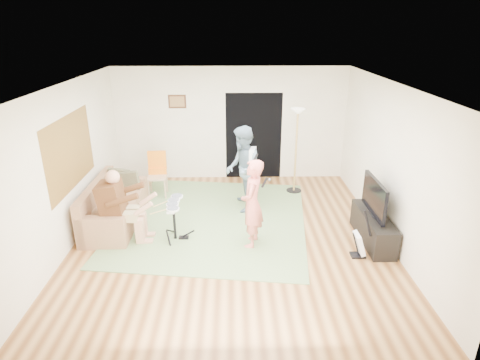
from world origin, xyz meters
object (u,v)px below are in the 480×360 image
(torchiere_lamp, at_px, (297,136))
(television, at_px, (374,197))
(drum_kit, at_px, (174,223))
(guitarist, at_px, (243,169))
(tv_cabinet, at_px, (373,228))
(guitar_spare, at_px, (360,243))
(sofa, at_px, (112,210))
(singer, at_px, (252,204))
(dining_chair, at_px, (158,180))

(torchiere_lamp, bearing_deg, television, -65.89)
(drum_kit, bearing_deg, guitarist, 45.21)
(guitarist, xyz_separation_m, tv_cabinet, (2.27, -1.36, -0.62))
(guitar_spare, bearing_deg, torchiere_lamp, 103.68)
(drum_kit, xyz_separation_m, torchiere_lamp, (2.44, 2.14, 0.98))
(guitarist, bearing_deg, tv_cabinet, 56.46)
(guitarist, bearing_deg, torchiere_lamp, 124.12)
(sofa, bearing_deg, tv_cabinet, -9.15)
(singer, distance_m, television, 2.09)
(torchiere_lamp, xyz_separation_m, dining_chair, (-3.07, -0.15, -0.96))
(guitarist, bearing_deg, guitar_spare, 42.65)
(sofa, xyz_separation_m, guitar_spare, (4.40, -1.28, -0.03))
(sofa, height_order, television, television)
(torchiere_lamp, xyz_separation_m, television, (1.01, -2.26, -0.46))
(television, bearing_deg, sofa, 170.76)
(singer, distance_m, torchiere_lamp, 2.64)
(torchiere_lamp, height_order, tv_cabinet, torchiere_lamp)
(tv_cabinet, bearing_deg, torchiere_lamp, 115.15)
(singer, relative_size, tv_cabinet, 1.11)
(singer, bearing_deg, dining_chair, -125.49)
(sofa, bearing_deg, dining_chair, 63.80)
(drum_kit, xyz_separation_m, guitarist, (1.23, 1.24, 0.54))
(guitar_spare, distance_m, dining_chair, 4.57)
(guitar_spare, xyz_separation_m, torchiere_lamp, (-0.67, 2.76, 1.07))
(guitar_spare, distance_m, torchiere_lamp, 3.04)
(torchiere_lamp, relative_size, television, 1.83)
(sofa, xyz_separation_m, tv_cabinet, (4.79, -0.77, -0.02))
(torchiere_lamp, distance_m, tv_cabinet, 2.71)
(singer, bearing_deg, tv_cabinet, 104.60)
(guitarist, bearing_deg, drum_kit, -47.28)
(singer, xyz_separation_m, dining_chair, (-1.99, 2.20, -0.43))
(torchiere_lamp, bearing_deg, sofa, -158.25)
(guitar_spare, height_order, tv_cabinet, guitar_spare)
(drum_kit, height_order, dining_chair, dining_chair)
(singer, height_order, guitarist, guitarist)
(guitar_spare, distance_m, tv_cabinet, 0.64)
(drum_kit, distance_m, tv_cabinet, 3.50)
(torchiere_lamp, relative_size, dining_chair, 1.94)
(guitar_spare, relative_size, dining_chair, 0.86)
(singer, distance_m, guitar_spare, 1.88)
(dining_chair, bearing_deg, tv_cabinet, -30.12)
(sofa, height_order, tv_cabinet, sofa)
(torchiere_lamp, bearing_deg, drum_kit, -138.76)
(dining_chair, bearing_deg, drum_kit, -75.45)
(tv_cabinet, bearing_deg, guitar_spare, -127.56)
(dining_chair, bearing_deg, sofa, -119.24)
(television, bearing_deg, guitarist, 148.38)
(television, bearing_deg, torchiere_lamp, 114.11)
(sofa, height_order, guitarist, guitarist)
(dining_chair, height_order, television, television)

